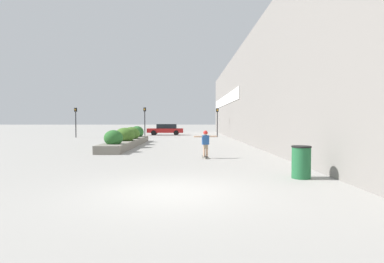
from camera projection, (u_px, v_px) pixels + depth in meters
ground_plane at (169, 192)px, 7.90m from camera, size 300.00×300.00×0.00m
building_wall_right at (243, 94)px, 27.93m from camera, size 0.67×49.02×8.75m
planter_box at (128, 139)px, 22.63m from camera, size 1.54×11.95×1.43m
skateboard at (206, 157)px, 15.10m from camera, size 0.35×0.69×0.10m
skateboarder at (206, 141)px, 15.07m from camera, size 1.21×0.37×1.31m
trash_bin at (301, 162)px, 9.81m from camera, size 0.63×0.63×1.07m
car_leftmost at (166, 129)px, 40.07m from camera, size 4.78×1.96×1.48m
car_center_left at (273, 130)px, 38.45m from camera, size 4.10×1.86×1.49m
traffic_light_left at (145, 117)px, 34.78m from camera, size 0.28×0.30×3.46m
traffic_light_right at (217, 117)px, 34.72m from camera, size 0.28×0.30×3.37m
traffic_light_far_left at (76, 117)px, 34.14m from camera, size 0.28×0.30×3.40m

